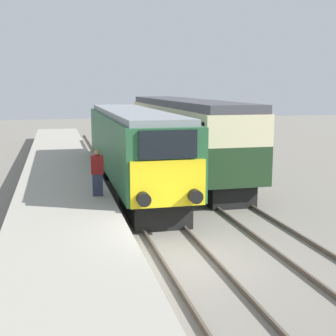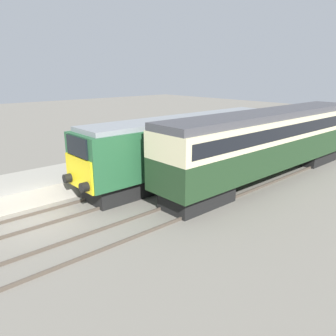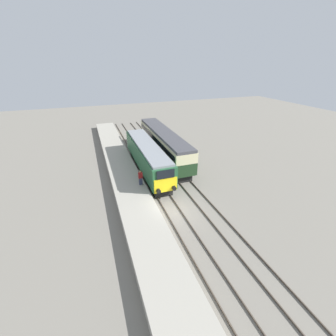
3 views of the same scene
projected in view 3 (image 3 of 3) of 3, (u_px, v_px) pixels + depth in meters
ground_plane at (173, 212)px, 21.88m from camera, size 120.00×120.00×0.00m
platform_left at (125, 177)px, 27.46m from camera, size 3.50×50.00×0.92m
rails_near_track at (158, 186)px, 26.09m from camera, size 1.51×60.00×0.14m
rails_far_track at (185, 182)px, 27.12m from camera, size 1.50×60.00×0.14m
locomotive at (148, 156)px, 28.86m from camera, size 2.70×14.66×3.78m
passenger_carriage at (164, 142)px, 32.64m from camera, size 2.75×16.57×4.15m
person_on_platform at (141, 178)px, 24.45m from camera, size 0.44×0.26×1.70m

